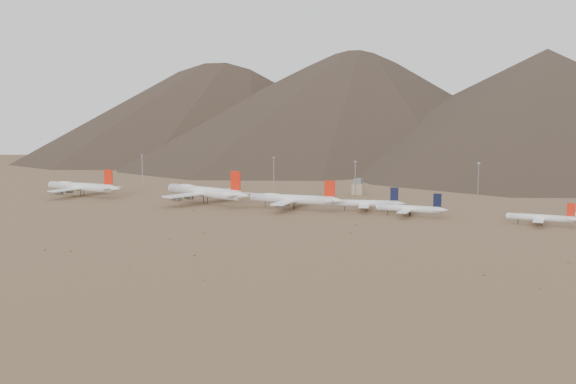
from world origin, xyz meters
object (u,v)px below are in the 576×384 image
at_px(control_tower, 358,187).
at_px(widebody_centre, 204,192).
at_px(widebody_east, 293,199).
at_px(widebody_west, 81,187).
at_px(narrowbody_b, 411,209).
at_px(narrowbody_a, 368,203).

bearing_deg(control_tower, widebody_centre, -131.37).
bearing_deg(widebody_east, control_tower, 77.75).
distance_m(widebody_west, narrowbody_b, 244.32).
bearing_deg(widebody_centre, widebody_east, 17.13).
xyz_separation_m(widebody_west, widebody_east, (169.15, 0.87, -0.54)).
bearing_deg(widebody_east, widebody_centre, 176.42).
bearing_deg(widebody_west, narrowbody_b, 3.24).
relative_size(widebody_centre, control_tower, 6.41).
bearing_deg(widebody_centre, narrowbody_b, 17.49).
distance_m(widebody_west, widebody_east, 169.15).
relative_size(widebody_east, narrowbody_a, 1.44).
relative_size(narrowbody_b, control_tower, 3.59).
distance_m(widebody_west, control_tower, 205.64).
relative_size(widebody_east, control_tower, 5.34).
relative_size(widebody_west, narrowbody_b, 1.61).
height_order(widebody_west, narrowbody_a, widebody_west).
xyz_separation_m(narrowbody_a, narrowbody_b, (29.38, -11.03, -0.25)).
bearing_deg(narrowbody_b, widebody_centre, 179.10).
relative_size(widebody_west, widebody_centre, 0.90).
bearing_deg(widebody_west, control_tower, 29.58).
distance_m(widebody_west, narrowbody_a, 215.28).
relative_size(widebody_west, control_tower, 5.78).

